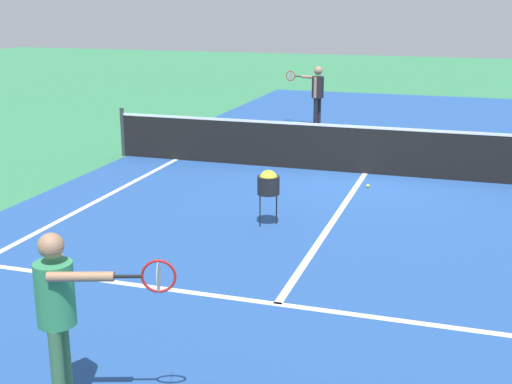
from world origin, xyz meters
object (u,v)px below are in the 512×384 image
Objects in this scene: player_near at (59,302)px; player_far at (317,90)px; ball_hopper at (268,183)px; net at (366,149)px; tennis_ball_near_net at (368,186)px.

player_near is 13.62m from player_far.
net is at bearing 76.15° from ball_hopper.
player_far is (-0.92, 13.59, 0.06)m from player_near.
ball_hopper reaches higher than tennis_ball_near_net.
player_near is 23.71× the size of tennis_ball_near_net.
player_near reaches higher than ball_hopper.
tennis_ball_near_net is (1.37, 7.86, -0.93)m from player_near.
tennis_ball_near_net is at bearing -68.23° from player_far.
net is 3.82m from ball_hopper.
player_near reaches higher than tennis_ball_near_net.
ball_hopper is at bearing -103.85° from net.
player_near is at bearing -86.12° from player_far.
ball_hopper is (1.16, -8.40, -0.35)m from player_far.
net is 5.16m from player_far.
ball_hopper is at bearing 87.36° from player_near.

